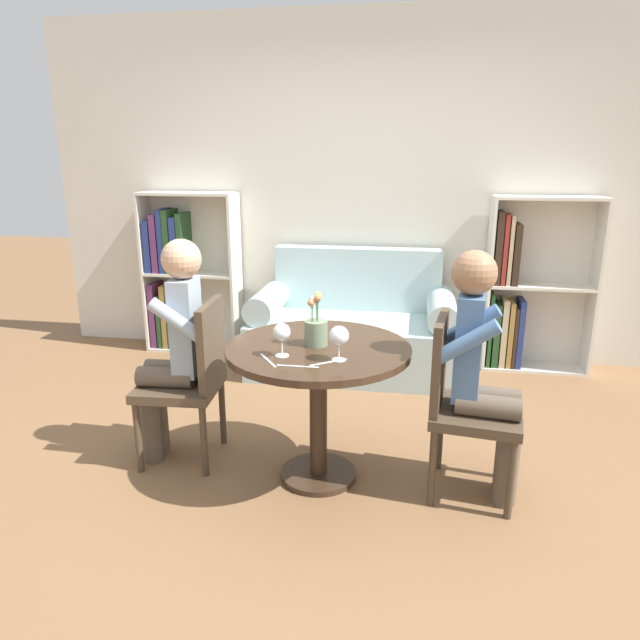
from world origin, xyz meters
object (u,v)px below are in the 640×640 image
at_px(wine_glass_left, 282,333).
at_px(flower_vase, 316,329).
at_px(bookshelf_right, 523,291).
at_px(chair_left, 192,375).
at_px(chair_right, 462,399).
at_px(bookshelf_left, 181,274).
at_px(wine_glass_right, 339,337).
at_px(person_right, 483,370).
at_px(couch, 353,330).
at_px(person_left, 173,346).

xyz_separation_m(wine_glass_left, flower_vase, (0.13, 0.19, -0.03)).
bearing_deg(bookshelf_right, chair_left, -138.00).
height_order(bookshelf_right, chair_right, bookshelf_right).
height_order(bookshelf_left, wine_glass_right, bookshelf_left).
height_order(bookshelf_left, chair_left, bookshelf_left).
relative_size(person_right, wine_glass_left, 7.68).
bearing_deg(chair_left, chair_right, 83.30).
relative_size(chair_left, flower_vase, 3.36).
height_order(couch, chair_right, couch).
distance_m(bookshelf_left, person_left, 1.94).
xyz_separation_m(bookshelf_left, chair_left, (0.81, -1.79, -0.16)).
bearing_deg(flower_vase, couch, 89.46).
relative_size(chair_left, chair_right, 1.00).
distance_m(bookshelf_right, chair_left, 2.69).
xyz_separation_m(wine_glass_left, wine_glass_right, (0.27, -0.01, 0.00)).
relative_size(couch, wine_glass_left, 9.72).
distance_m(wine_glass_left, flower_vase, 0.23).
xyz_separation_m(person_left, flower_vase, (0.78, -0.06, 0.15)).
xyz_separation_m(bookshelf_left, wine_glass_left, (1.37, -2.05, 0.19)).
xyz_separation_m(couch, bookshelf_left, (-1.51, 0.26, 0.34)).
relative_size(couch, person_right, 1.27).
relative_size(couch, bookshelf_right, 1.16).
xyz_separation_m(bookshelf_right, chair_right, (-0.58, -1.88, -0.12)).
height_order(chair_right, flower_vase, flower_vase).
height_order(person_right, wine_glass_right, person_right).
height_order(chair_left, wine_glass_right, chair_left).
bearing_deg(bookshelf_left, wine_glass_right, -51.47).
bearing_deg(flower_vase, chair_left, 174.54).
bearing_deg(chair_right, flower_vase, 96.45).
height_order(person_left, wine_glass_left, person_left).
xyz_separation_m(chair_left, person_left, (-0.09, -0.01, 0.16)).
bearing_deg(couch, wine_glass_left, -94.59).
height_order(bookshelf_left, flower_vase, bookshelf_left).
bearing_deg(chair_right, bookshelf_left, 57.30).
xyz_separation_m(chair_left, wine_glass_right, (0.83, -0.27, 0.35)).
xyz_separation_m(person_right, wine_glass_right, (-0.67, -0.17, 0.18)).
relative_size(person_right, wine_glass_right, 7.46).
bearing_deg(bookshelf_left, chair_right, -40.15).
distance_m(chair_right, flower_vase, 0.79).
bearing_deg(wine_glass_right, bookshelf_right, 60.58).
height_order(person_right, wine_glass_left, person_right).
relative_size(bookshelf_right, person_right, 1.09).
bearing_deg(chair_left, wine_glass_left, 62.28).
xyz_separation_m(person_right, wine_glass_left, (-0.94, -0.16, 0.18)).
height_order(person_left, person_right, person_left).
relative_size(chair_left, person_right, 0.73).
bearing_deg(bookshelf_right, wine_glass_right, -119.42).
relative_size(chair_left, person_left, 0.73).
bearing_deg(person_left, couch, 149.15).
relative_size(bookshelf_left, wine_glass_right, 8.17).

